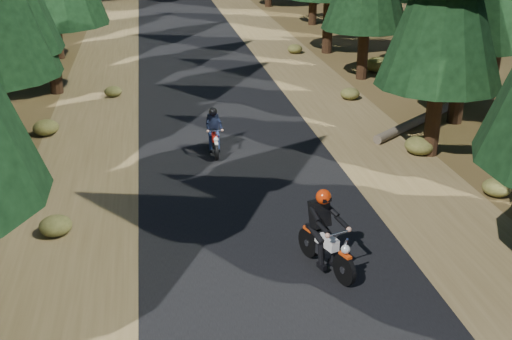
{
  "coord_description": "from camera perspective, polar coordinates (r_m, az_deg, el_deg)",
  "views": [
    {
      "loc": [
        -2.5,
        -13.22,
        7.25
      ],
      "look_at": [
        0.0,
        1.5,
        1.1
      ],
      "focal_mm": 45.0,
      "sensor_mm": 36.0,
      "label": 1
    }
  ],
  "objects": [
    {
      "name": "shoulder_l",
      "position": [
        19.72,
        -15.05,
        0.02
      ],
      "size": [
        3.2,
        100.0,
        0.01
      ],
      "primitive_type": "cube",
      "color": "brown",
      "rests_on": "ground"
    },
    {
      "name": "ground",
      "position": [
        15.28,
        0.95,
        -5.94
      ],
      "size": [
        120.0,
        120.0,
        0.0
      ],
      "primitive_type": "plane",
      "color": "#413317",
      "rests_on": "ground"
    },
    {
      "name": "understory_shrubs",
      "position": [
        22.96,
        2.56,
        4.67
      ],
      "size": [
        16.32,
        29.47,
        0.7
      ],
      "color": "#474C1E",
      "rests_on": "ground"
    },
    {
      "name": "road",
      "position": [
        19.77,
        -1.7,
        0.88
      ],
      "size": [
        6.0,
        100.0,
        0.01
      ],
      "primitive_type": "cube",
      "color": "black",
      "rests_on": "ground"
    },
    {
      "name": "rider_lead",
      "position": [
        13.76,
        6.27,
        -6.63
      ],
      "size": [
        1.26,
        2.12,
        1.81
      ],
      "rotation": [
        0.0,
        0.0,
        3.49
      ],
      "color": "silver",
      "rests_on": "road"
    },
    {
      "name": "log_near",
      "position": [
        24.02,
        14.65,
        4.48
      ],
      "size": [
        5.07,
        4.14,
        0.32
      ],
      "primitive_type": "cylinder",
      "rotation": [
        0.0,
        1.57,
        0.67
      ],
      "color": "#4C4233",
      "rests_on": "ground"
    },
    {
      "name": "shoulder_r",
      "position": [
        20.85,
        10.92,
        1.63
      ],
      "size": [
        3.2,
        100.0,
        0.01
      ],
      "primitive_type": "cube",
      "color": "brown",
      "rests_on": "ground"
    },
    {
      "name": "rider_follow",
      "position": [
        20.15,
        -3.74,
        2.75
      ],
      "size": [
        0.51,
        1.65,
        1.47
      ],
      "rotation": [
        0.0,
        0.0,
        3.15
      ],
      "color": "maroon",
      "rests_on": "road"
    }
  ]
}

